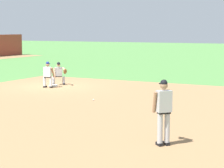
{
  "coord_description": "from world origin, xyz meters",
  "views": [
    {
      "loc": [
        -20.35,
        -14.38,
        3.23
      ],
      "look_at": [
        -6.41,
        -7.12,
        1.26
      ],
      "focal_mm": 70.0,
      "sensor_mm": 36.0,
      "label": 1
    }
  ],
  "objects_px": {
    "first_baseman": "(59,73)",
    "baserunner": "(48,74)",
    "pitcher": "(164,108)",
    "baseball": "(94,100)",
    "first_base_bag": "(53,85)"
  },
  "relations": [
    {
      "from": "first_base_bag",
      "to": "pitcher",
      "type": "relative_size",
      "value": 0.2
    },
    {
      "from": "first_base_bag",
      "to": "baserunner",
      "type": "distance_m",
      "value": 0.99
    },
    {
      "from": "pitcher",
      "to": "first_baseman",
      "type": "distance_m",
      "value": 14.08
    },
    {
      "from": "first_base_bag",
      "to": "first_baseman",
      "type": "bearing_deg",
      "value": 1.9
    },
    {
      "from": "baseball",
      "to": "baserunner",
      "type": "distance_m",
      "value": 5.26
    },
    {
      "from": "baserunner",
      "to": "first_base_bag",
      "type": "bearing_deg",
      "value": 7.67
    },
    {
      "from": "baseball",
      "to": "baserunner",
      "type": "xyz_separation_m",
      "value": [
        2.67,
        4.46,
        0.76
      ]
    },
    {
      "from": "first_baseman",
      "to": "baserunner",
      "type": "distance_m",
      "value": 1.27
    },
    {
      "from": "first_base_bag",
      "to": "baserunner",
      "type": "relative_size",
      "value": 0.26
    },
    {
      "from": "pitcher",
      "to": "first_baseman",
      "type": "relative_size",
      "value": 1.39
    },
    {
      "from": "first_base_bag",
      "to": "baseball",
      "type": "relative_size",
      "value": 5.14
    },
    {
      "from": "first_baseman",
      "to": "baserunner",
      "type": "bearing_deg",
      "value": -175.15
    },
    {
      "from": "first_base_bag",
      "to": "first_baseman",
      "type": "distance_m",
      "value": 0.93
    },
    {
      "from": "baserunner",
      "to": "first_baseman",
      "type": "bearing_deg",
      "value": 4.85
    },
    {
      "from": "pitcher",
      "to": "baserunner",
      "type": "bearing_deg",
      "value": 49.89
    }
  ]
}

